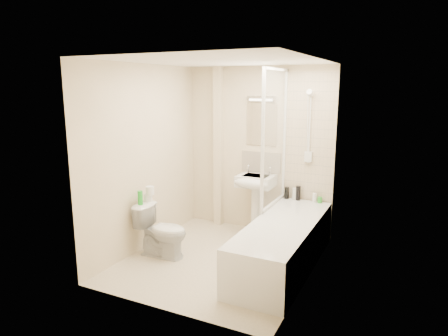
% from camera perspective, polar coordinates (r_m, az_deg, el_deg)
% --- Properties ---
extents(floor, '(2.50, 2.50, 0.00)m').
position_cam_1_polar(floor, '(5.09, -0.52, -12.98)').
color(floor, beige).
rests_on(floor, ground).
extents(wall_back, '(2.20, 0.02, 2.40)m').
position_cam_1_polar(wall_back, '(5.85, 4.92, 2.54)').
color(wall_back, beige).
rests_on(wall_back, ground).
extents(wall_left, '(0.02, 2.50, 2.40)m').
position_cam_1_polar(wall_left, '(5.29, -11.27, 1.39)').
color(wall_left, beige).
rests_on(wall_left, ground).
extents(wall_right, '(0.02, 2.50, 2.40)m').
position_cam_1_polar(wall_right, '(4.35, 12.53, -0.87)').
color(wall_right, beige).
rests_on(wall_right, ground).
extents(ceiling, '(2.20, 2.50, 0.02)m').
position_cam_1_polar(ceiling, '(4.64, -0.58, 15.08)').
color(ceiling, white).
rests_on(ceiling, wall_back).
extents(tile_back, '(0.70, 0.01, 1.75)m').
position_cam_1_polar(tile_back, '(5.58, 12.13, 4.22)').
color(tile_back, beige).
rests_on(tile_back, wall_back).
extents(tile_right, '(0.01, 2.10, 1.75)m').
position_cam_1_polar(tile_right, '(4.47, 13.00, 2.37)').
color(tile_right, beige).
rests_on(tile_right, wall_right).
extents(pipe_boxing, '(0.12, 0.12, 2.40)m').
position_cam_1_polar(pipe_boxing, '(6.04, -0.79, 2.88)').
color(pipe_boxing, beige).
rests_on(pipe_boxing, ground).
extents(splashback, '(0.60, 0.02, 0.30)m').
position_cam_1_polar(splashback, '(5.85, 5.31, 0.85)').
color(splashback, beige).
rests_on(splashback, wall_back).
extents(mirror, '(0.46, 0.01, 0.60)m').
position_cam_1_polar(mirror, '(5.77, 5.41, 6.21)').
color(mirror, white).
rests_on(mirror, wall_back).
extents(strip_light, '(0.42, 0.07, 0.07)m').
position_cam_1_polar(strip_light, '(5.73, 5.40, 9.88)').
color(strip_light, silver).
rests_on(strip_light, wall_back).
extents(bathtub, '(0.70, 2.10, 0.55)m').
position_cam_1_polar(bathtub, '(4.87, 8.44, -10.63)').
color(bathtub, white).
rests_on(bathtub, ground).
extents(shower_screen, '(0.04, 0.92, 1.80)m').
position_cam_1_polar(shower_screen, '(5.26, 7.27, 4.21)').
color(shower_screen, white).
rests_on(shower_screen, bathtub).
extents(shower_fixture, '(0.10, 0.16, 0.99)m').
position_cam_1_polar(shower_fixture, '(5.53, 12.05, 5.41)').
color(shower_fixture, silver).
rests_on(shower_fixture, wall_back).
extents(pedestal_sink, '(0.51, 0.48, 0.99)m').
position_cam_1_polar(pedestal_sink, '(5.72, 4.44, -2.84)').
color(pedestal_sink, white).
rests_on(pedestal_sink, ground).
extents(bottle_black_a, '(0.06, 0.06, 0.17)m').
position_cam_1_polar(bottle_black_a, '(5.73, 8.96, -3.53)').
color(bottle_black_a, black).
rests_on(bottle_black_a, bathtub).
extents(bottle_white_a, '(0.06, 0.06, 0.17)m').
position_cam_1_polar(bottle_white_a, '(5.70, 10.04, -3.66)').
color(bottle_white_a, silver).
rests_on(bottle_white_a, bathtub).
extents(bottle_black_b, '(0.06, 0.06, 0.20)m').
position_cam_1_polar(bottle_black_b, '(5.69, 10.55, -3.55)').
color(bottle_black_b, black).
rests_on(bottle_black_b, bathtub).
extents(bottle_white_b, '(0.06, 0.06, 0.13)m').
position_cam_1_polar(bottle_white_b, '(5.64, 12.81, -4.16)').
color(bottle_white_b, white).
rests_on(bottle_white_b, bathtub).
extents(bottle_green, '(0.06, 0.06, 0.08)m').
position_cam_1_polar(bottle_green, '(5.63, 13.53, -4.46)').
color(bottle_green, green).
rests_on(bottle_green, bathtub).
extents(toilet, '(0.44, 0.69, 0.66)m').
position_cam_1_polar(toilet, '(5.15, -8.83, -8.84)').
color(toilet, white).
rests_on(toilet, ground).
extents(toilet_roll_lower, '(0.11, 0.11, 0.10)m').
position_cam_1_polar(toilet_roll_lower, '(5.24, -10.82, -4.17)').
color(toilet_roll_lower, white).
rests_on(toilet_roll_lower, toilet).
extents(toilet_roll_upper, '(0.10, 0.10, 0.11)m').
position_cam_1_polar(toilet_roll_upper, '(5.18, -10.54, -3.18)').
color(toilet_roll_upper, white).
rests_on(toilet_roll_upper, toilet_roll_lower).
extents(green_bottle, '(0.06, 0.06, 0.18)m').
position_cam_1_polar(green_bottle, '(5.10, -11.88, -4.19)').
color(green_bottle, green).
rests_on(green_bottle, toilet).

